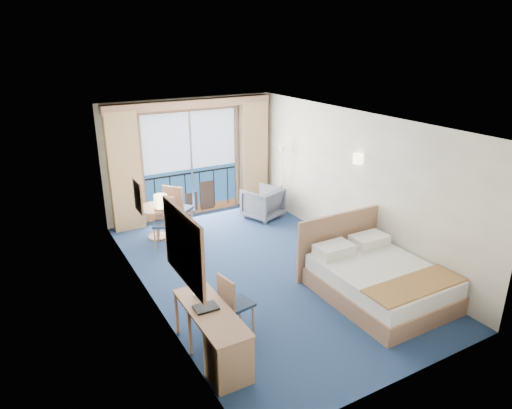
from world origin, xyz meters
name	(u,v)px	position (x,y,z in m)	size (l,w,h in m)	color
floor	(262,270)	(0.00, 0.00, 0.00)	(6.50, 6.50, 0.00)	navy
room_walls	(262,175)	(0.00, 0.00, 1.78)	(4.04, 6.54, 2.72)	beige
balcony_door	(191,167)	(-0.01, 3.22, 1.14)	(2.36, 0.03, 2.52)	navy
curtain_left	(125,172)	(-1.55, 3.07, 1.28)	(0.65, 0.22, 2.55)	tan
curtain_right	(254,155)	(1.55, 3.07, 1.28)	(0.65, 0.22, 2.55)	tan
pelmet	(190,104)	(0.00, 3.10, 2.58)	(3.80, 0.25, 0.18)	tan
mirror	(184,247)	(-1.97, -1.50, 1.55)	(0.05, 1.25, 0.95)	tan
wall_print	(138,197)	(-1.97, 0.45, 1.60)	(0.04, 0.42, 0.52)	tan
sconce_left	(161,201)	(-1.94, -0.60, 1.85)	(0.18, 0.18, 0.18)	#FFEDB2
sconce_right	(358,159)	(1.94, -0.15, 1.85)	(0.18, 0.18, 0.18)	#FFEDB2
bed	(377,279)	(1.18, -1.65, 0.31)	(1.76, 2.09, 1.11)	tan
nightstand	(354,244)	(1.79, -0.38, 0.25)	(0.38, 0.37, 0.50)	tan
phone	(353,229)	(1.79, -0.34, 0.55)	(0.20, 0.16, 0.09)	silver
armchair	(263,203)	(1.30, 2.20, 0.36)	(0.76, 0.78, 0.71)	#4C515C
floor_lamp	(282,163)	(1.78, 2.16, 1.25)	(0.23, 0.23, 1.65)	silver
desk	(225,348)	(-1.74, -2.10, 0.38)	(0.50, 1.46, 0.68)	tan
desk_chair	(233,301)	(-1.27, -1.38, 0.51)	(0.45, 0.44, 0.90)	#21314D
folder	(206,308)	(-1.77, -1.63, 0.70)	(0.30, 0.23, 0.03)	black
desk_lamp	(196,274)	(-1.74, -1.29, 1.01)	(0.12, 0.12, 0.43)	silver
round_table	(157,214)	(-1.16, 2.31, 0.51)	(0.75, 0.75, 0.68)	tan
table_chair_a	(177,206)	(-0.73, 2.29, 0.61)	(0.67, 0.67, 1.09)	#21314D
table_chair_b	(164,219)	(-1.13, 1.92, 0.54)	(0.56, 0.57, 0.96)	#21314D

